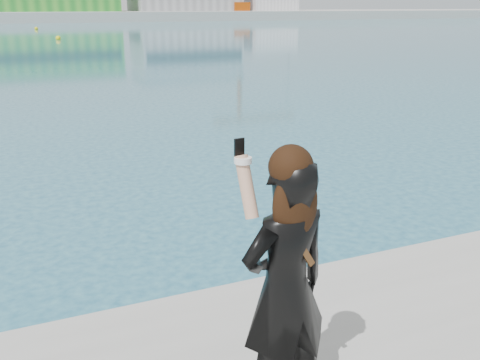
% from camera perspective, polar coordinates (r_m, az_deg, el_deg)
% --- Properties ---
extents(far_quay, '(320.00, 40.00, 2.00)m').
position_cam_1_polar(far_quay, '(133.21, -23.47, 15.73)').
color(far_quay, '#9E9E99').
rests_on(far_quay, ground).
extents(buoy_near, '(0.50, 0.50, 0.50)m').
position_cam_1_polar(buoy_near, '(84.16, -20.90, 14.75)').
color(buoy_near, yellow).
rests_on(buoy_near, ground).
extents(buoy_extra, '(0.50, 0.50, 0.50)m').
position_cam_1_polar(buoy_extra, '(58.56, -18.81, 13.98)').
color(buoy_extra, yellow).
rests_on(buoy_extra, ground).
extents(woman, '(0.67, 0.49, 1.80)m').
position_cam_1_polar(woman, '(3.33, 4.88, -10.78)').
color(woman, black).
rests_on(woman, near_quay).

